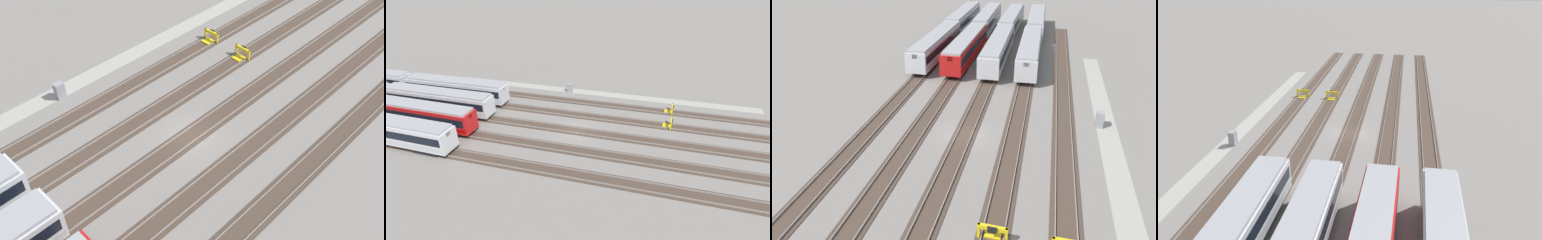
% 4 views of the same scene
% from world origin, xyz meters
% --- Properties ---
extents(ground_plane, '(400.00, 400.00, 0.00)m').
position_xyz_m(ground_plane, '(0.00, 0.00, 0.00)').
color(ground_plane, gray).
extents(service_walkway, '(54.00, 2.00, 0.01)m').
position_xyz_m(service_walkway, '(0.00, -13.53, 0.00)').
color(service_walkway, '#9E9E93').
rests_on(service_walkway, ground).
extents(rail_track_nearest, '(90.00, 2.23, 0.21)m').
position_xyz_m(rail_track_nearest, '(0.00, -9.33, 0.04)').
color(rail_track_nearest, '#47382D').
rests_on(rail_track_nearest, ground).
extents(rail_track_near_inner, '(90.00, 2.24, 0.21)m').
position_xyz_m(rail_track_near_inner, '(0.00, -4.67, 0.04)').
color(rail_track_near_inner, '#47382D').
rests_on(rail_track_near_inner, ground).
extents(rail_track_middle, '(90.00, 2.24, 0.21)m').
position_xyz_m(rail_track_middle, '(0.00, 0.00, 0.04)').
color(rail_track_middle, '#47382D').
rests_on(rail_track_middle, ground).
extents(rail_track_far_inner, '(90.00, 2.23, 0.21)m').
position_xyz_m(rail_track_far_inner, '(0.00, 4.67, 0.04)').
color(rail_track_far_inner, '#47382D').
rests_on(rail_track_far_inner, ground).
extents(rail_track_farthest, '(90.00, 2.23, 0.21)m').
position_xyz_m(rail_track_farthest, '(0.00, 9.33, 0.04)').
color(rail_track_farthest, '#47382D').
rests_on(rail_track_farthest, ground).
extents(subway_car_back_row_leftmost, '(18.02, 3.00, 3.70)m').
position_xyz_m(subway_car_back_row_leftmost, '(22.23, -4.61, 2.04)').
color(subway_car_back_row_leftmost, silver).
rests_on(subway_car_back_row_leftmost, ground).
extents(bumper_stop_nearest_track, '(1.36, 2.00, 1.22)m').
position_xyz_m(bumper_stop_nearest_track, '(-12.72, -9.34, 0.51)').
color(bumper_stop_nearest_track, yellow).
rests_on(bumper_stop_nearest_track, ground).
extents(bumper_stop_near_inner_track, '(1.38, 2.01, 1.22)m').
position_xyz_m(bumper_stop_near_inner_track, '(-12.55, -4.68, 0.51)').
color(bumper_stop_near_inner_track, yellow).
rests_on(bumper_stop_near_inner_track, ground).
extents(electrical_cabinet, '(0.90, 0.73, 1.60)m').
position_xyz_m(electrical_cabinet, '(4.72, -12.78, 0.80)').
color(electrical_cabinet, gray).
rests_on(electrical_cabinet, ground).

